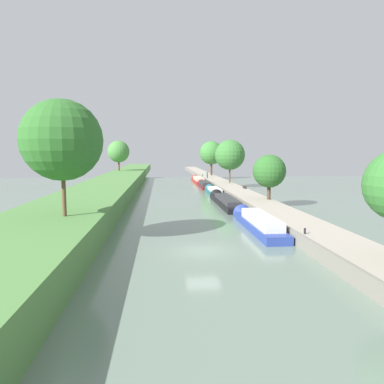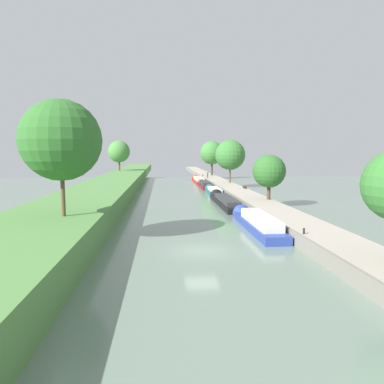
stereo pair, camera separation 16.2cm
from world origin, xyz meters
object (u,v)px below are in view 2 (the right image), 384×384
at_px(narrowboat_teal, 214,191).
at_px(person_walking, 208,174).
at_px(narrowboat_maroon, 205,185).
at_px(mooring_bollard_far, 203,175).
at_px(park_bench, 245,187).
at_px(mooring_bollard_near, 304,231).
at_px(narrowboat_blue, 256,222).
at_px(narrowboat_black, 225,201).
at_px(narrowboat_red, 198,180).

xyz_separation_m(narrowboat_teal, person_walking, (2.09, 24.99, 1.44)).
relative_size(narrowboat_teal, narrowboat_maroon, 0.95).
distance_m(mooring_bollard_far, park_bench, 33.93).
distance_m(narrowboat_maroon, mooring_bollard_near, 48.00).
height_order(narrowboat_maroon, park_bench, park_bench).
distance_m(narrowboat_blue, person_walking, 54.28).
bearing_deg(narrowboat_teal, person_walking, 85.23).
xyz_separation_m(narrowboat_blue, narrowboat_black, (-0.29, 16.03, -0.12)).
bearing_deg(mooring_bollard_far, narrowboat_blue, -91.68).
distance_m(narrowboat_blue, mooring_bollard_near, 7.34).
bearing_deg(narrowboat_blue, person_walking, 87.72).
height_order(mooring_bollard_near, park_bench, park_bench).
xyz_separation_m(narrowboat_black, mooring_bollard_near, (2.09, -23.12, 0.77)).
xyz_separation_m(narrowboat_red, park_bench, (5.40, -26.87, 0.86)).
distance_m(narrowboat_maroon, park_bench, 14.34).
bearing_deg(park_bench, person_walking, 96.66).
bearing_deg(narrowboat_maroon, person_walking, 80.07).
bearing_deg(narrowboat_teal, narrowboat_blue, -90.15).
relative_size(narrowboat_black, mooring_bollard_near, 35.82).
xyz_separation_m(narrowboat_black, person_walking, (2.45, 38.19, 1.41)).
bearing_deg(mooring_bollard_near, narrowboat_blue, 104.24).
bearing_deg(mooring_bollard_near, narrowboat_teal, 92.72).
relative_size(narrowboat_black, narrowboat_maroon, 1.45).
xyz_separation_m(narrowboat_maroon, person_walking, (2.34, 13.36, 1.39)).
relative_size(narrowboat_teal, narrowboat_red, 0.68).
relative_size(narrowboat_teal, park_bench, 7.03).
bearing_deg(park_bench, narrowboat_blue, -100.80).
distance_m(narrowboat_red, mooring_bollard_near, 61.61).
xyz_separation_m(narrowboat_blue, mooring_bollard_near, (1.80, -7.09, 0.64)).
relative_size(narrowboat_black, narrowboat_teal, 1.53).
xyz_separation_m(narrowboat_red, person_walking, (2.30, -0.27, 1.38)).
distance_m(narrowboat_black, mooring_bollard_near, 23.23).
bearing_deg(narrowboat_red, narrowboat_black, -90.22).
bearing_deg(mooring_bollard_far, narrowboat_black, -92.63).
xyz_separation_m(narrowboat_maroon, narrowboat_red, (0.04, 13.63, 0.01)).
xyz_separation_m(mooring_bollard_near, park_bench, (3.47, 34.71, 0.12)).
distance_m(mooring_bollard_near, mooring_bollard_far, 68.46).
height_order(narrowboat_teal, mooring_bollard_far, mooring_bollard_far).
distance_m(narrowboat_red, person_walking, 2.69).
xyz_separation_m(narrowboat_black, mooring_bollard_far, (2.09, 45.34, 0.77)).
bearing_deg(park_bench, mooring_bollard_near, -95.71).
height_order(mooring_bollard_far, park_bench, park_bench).
bearing_deg(narrowboat_red, mooring_bollard_near, -88.20).
height_order(narrowboat_blue, narrowboat_teal, narrowboat_blue).
distance_m(narrowboat_blue, mooring_bollard_far, 61.40).
height_order(narrowboat_red, person_walking, person_walking).
bearing_deg(narrowboat_blue, park_bench, 79.20).
relative_size(narrowboat_red, mooring_bollard_near, 34.63).
distance_m(person_walking, mooring_bollard_far, 7.19).
bearing_deg(narrowboat_red, narrowboat_blue, -89.86).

